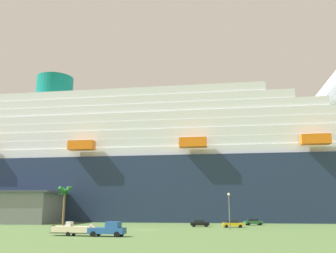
{
  "coord_description": "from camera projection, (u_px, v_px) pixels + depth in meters",
  "views": [
    {
      "loc": [
        7.35,
        -75.88,
        4.24
      ],
      "look_at": [
        2.89,
        31.16,
        27.54
      ],
      "focal_mm": 40.05,
      "sensor_mm": 36.0,
      "label": 1
    }
  ],
  "objects": [
    {
      "name": "ground_plane",
      "position": [
        157.0,
        224.0,
        102.77
      ],
      "size": [
        600.0,
        600.0,
        0.0
      ],
      "primitive_type": "plane",
      "color": "#4C6B38"
    },
    {
      "name": "cruise_ship",
      "position": [
        149.0,
        169.0,
        131.13
      ],
      "size": [
        295.62,
        67.91,
        60.65
      ],
      "color": "#1E2D4C",
      "rests_on": "ground_plane"
    },
    {
      "name": "pickup_truck",
      "position": [
        109.0,
        229.0,
        56.65
      ],
      "size": [
        5.88,
        3.1,
        2.2
      ],
      "color": "#2659A5",
      "rests_on": "ground_plane"
    },
    {
      "name": "small_boat_on_trailer",
      "position": [
        77.0,
        230.0,
        57.8
      ],
      "size": [
        8.81,
        3.16,
        2.15
      ],
      "color": "#595960",
      "rests_on": "ground_plane"
    },
    {
      "name": "palm_tree",
      "position": [
        65.0,
        194.0,
        84.25
      ],
      "size": [
        3.67,
        3.67,
        9.14
      ],
      "color": "brown",
      "rests_on": "ground_plane"
    },
    {
      "name": "street_lamp",
      "position": [
        229.0,
        205.0,
        75.24
      ],
      "size": [
        0.56,
        0.56,
        7.18
      ],
      "color": "slate",
      "rests_on": "ground_plane"
    },
    {
      "name": "parked_car_black_coupe",
      "position": [
        199.0,
        223.0,
        85.51
      ],
      "size": [
        4.36,
        2.27,
        1.58
      ],
      "color": "black",
      "rests_on": "ground_plane"
    },
    {
      "name": "parked_car_green_wagon",
      "position": [
        253.0,
        222.0,
        92.88
      ],
      "size": [
        4.61,
        2.39,
        1.58
      ],
      "color": "#2D723F",
      "rests_on": "ground_plane"
    },
    {
      "name": "parked_car_yellow_taxi",
      "position": [
        233.0,
        224.0,
        81.89
      ],
      "size": [
        4.56,
        2.05,
        1.58
      ],
      "color": "yellow",
      "rests_on": "ground_plane"
    }
  ]
}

